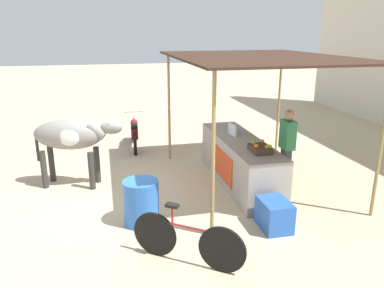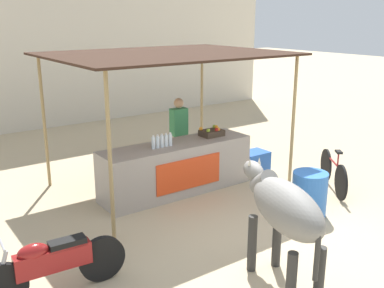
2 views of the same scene
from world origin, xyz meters
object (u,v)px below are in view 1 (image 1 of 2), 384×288
vendor_behind_counter (287,150)px  cooler_box (274,215)px  fruit_crate (260,148)px  cow (71,137)px  water_barrel (141,202)px  stall_counter (239,161)px  bicycle_leaning (187,240)px  motorcycle_parked (134,132)px

vendor_behind_counter → cooler_box: vendor_behind_counter is taller
fruit_crate → cow: cow is taller
vendor_behind_counter → water_barrel: size_ratio=2.20×
cow → stall_counter: bearing=78.5°
fruit_crate → cow: 3.74m
stall_counter → cow: bearing=-101.5°
water_barrel → bicycle_leaning: bicycle_leaning is taller
cooler_box → bicycle_leaning: size_ratio=0.44×
bicycle_leaning → stall_counter: bearing=146.3°
water_barrel → cow: size_ratio=0.41×
stall_counter → fruit_crate: bearing=3.5°
fruit_crate → motorcycle_parked: (-3.94, -1.96, -0.60)m
vendor_behind_counter → motorcycle_parked: bearing=-143.7°
vendor_behind_counter → motorcycle_parked: vendor_behind_counter is taller
stall_counter → bicycle_leaning: 3.02m
fruit_crate → cooler_box: size_ratio=0.73×
cooler_box → bicycle_leaning: (0.61, -1.58, 0.11)m
cooler_box → cow: bearing=-128.6°
vendor_behind_counter → water_barrel: bearing=-76.9°
fruit_crate → cow: bearing=-114.6°
fruit_crate → cooler_box: 1.31m
fruit_crate → water_barrel: 2.34m
fruit_crate → vendor_behind_counter: 0.79m
stall_counter → cooler_box: stall_counter is taller
stall_counter → vendor_behind_counter: 1.01m
stall_counter → cooler_box: 1.92m
cooler_box → motorcycle_parked: (-4.97, -1.81, 0.19)m
cooler_box → water_barrel: size_ratio=0.80×
bicycle_leaning → motorcycle_parked: bearing=-177.6°
vendor_behind_counter → cooler_box: size_ratio=2.75×
stall_counter → bicycle_leaning: size_ratio=2.20×
fruit_crate → vendor_behind_counter: bearing=114.4°
vendor_behind_counter → cow: vendor_behind_counter is taller
cooler_box → water_barrel: 2.18m
water_barrel → cow: 2.35m
water_barrel → motorcycle_parked: bearing=176.6°
stall_counter → cooler_box: size_ratio=5.00×
water_barrel → fruit_crate: bearing=99.3°
stall_counter → fruit_crate: (0.88, 0.05, 0.55)m
fruit_crate → bicycle_leaning: 2.48m
fruit_crate → bicycle_leaning: size_ratio=0.32×
cooler_box → motorcycle_parked: motorcycle_parked is taller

